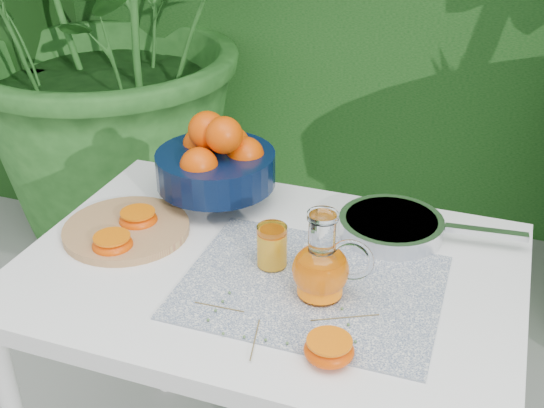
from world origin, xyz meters
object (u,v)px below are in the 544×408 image
(white_table, at_px, (269,297))
(cutting_board, at_px, (126,229))
(juice_pitcher, at_px, (322,268))
(saute_pan, at_px, (393,226))
(fruit_bowl, at_px, (217,161))

(white_table, height_order, cutting_board, cutting_board)
(juice_pitcher, bearing_deg, white_table, 152.99)
(white_table, height_order, saute_pan, saute_pan)
(saute_pan, bearing_deg, cutting_board, -161.17)
(white_table, relative_size, saute_pan, 2.48)
(saute_pan, bearing_deg, fruit_bowl, 176.93)
(white_table, xyz_separation_m, cutting_board, (-0.33, 0.01, 0.09))
(white_table, xyz_separation_m, saute_pan, (0.21, 0.20, 0.10))
(cutting_board, bearing_deg, juice_pitcher, -9.49)
(fruit_bowl, relative_size, juice_pitcher, 1.80)
(fruit_bowl, relative_size, saute_pan, 0.78)
(juice_pitcher, distance_m, saute_pan, 0.28)
(white_table, height_order, juice_pitcher, juice_pitcher)
(juice_pitcher, bearing_deg, cutting_board, 170.51)
(cutting_board, height_order, saute_pan, saute_pan)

